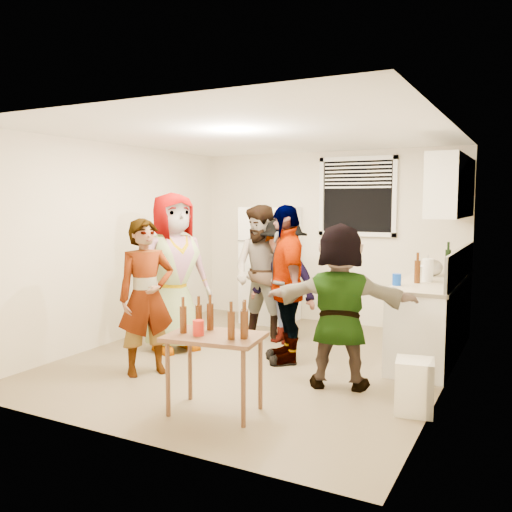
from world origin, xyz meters
The scene contains 23 objects.
room centered at (0.00, 0.00, 0.00)m, with size 4.00×4.50×2.50m, color silver, non-canonical shape.
window centered at (0.45, 2.21, 1.85)m, with size 1.12×0.10×1.06m, color white, non-canonical shape.
refrigerator centered at (-0.75, 1.88, 0.85)m, with size 0.70×0.70×1.70m, color white.
counter_lower centered at (1.70, 1.15, 0.43)m, with size 0.60×2.20×0.86m, color white.
countertop centered at (1.70, 1.15, 0.88)m, with size 0.64×2.22×0.04m, color beige.
backsplash centered at (1.99, 1.15, 1.08)m, with size 0.03×2.20×0.36m, color #AFABA1.
upper_cabinets centered at (1.83, 1.35, 1.95)m, with size 0.34×1.60×0.70m, color white.
kettle centered at (1.65, 1.36, 0.90)m, with size 0.26×0.22×0.22m, color silver, non-canonical shape.
paper_towel centered at (1.68, 0.86, 0.90)m, with size 0.12×0.12×0.26m, color white.
wine_bottle centered at (1.75, 1.85, 0.90)m, with size 0.07×0.07×0.28m, color black.
beer_bottle_counter centered at (1.60, 0.69, 0.90)m, with size 0.06×0.06×0.25m, color #47230C.
blue_cup centered at (1.44, 0.43, 0.90)m, with size 0.09×0.09×0.12m, color #0D3FC4.
picture_frame centered at (1.92, 1.64, 0.98)m, with size 0.02×0.20×0.17m, color #E2DC5A.
trash_bin centered at (1.87, -0.72, 0.25)m, with size 0.31×0.31×0.46m, color white.
serving_table centered at (0.37, -1.49, 0.00)m, with size 0.80×0.53×0.67m, color brown, non-canonical shape.
beer_bottle_table centered at (0.16, -1.40, 0.67)m, with size 0.06×0.06×0.22m, color #47230C.
red_cup centered at (0.26, -1.57, 0.67)m, with size 0.10×0.10×0.13m, color red.
guest_grey centered at (-1.10, -0.05, 0.00)m, with size 0.92×1.89×0.60m, color gray.
guest_stripe centered at (-0.80, -0.93, 0.00)m, with size 0.59×1.61×0.39m, color #141933.
guest_back_left centered at (-0.38, 0.89, 0.00)m, with size 0.85×1.74×0.66m, color brown.
guest_back_right centered at (-0.06, 0.84, 0.00)m, with size 1.02×1.58×0.59m, color #45454A.
guest_black centered at (0.29, 0.13, 0.00)m, with size 1.03×1.75×0.43m, color black.
guest_orange centered at (1.09, -0.39, 0.00)m, with size 1.47×1.58×0.47m, color #CE6945.
Camera 1 is at (2.73, -5.27, 1.79)m, focal length 38.00 mm.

